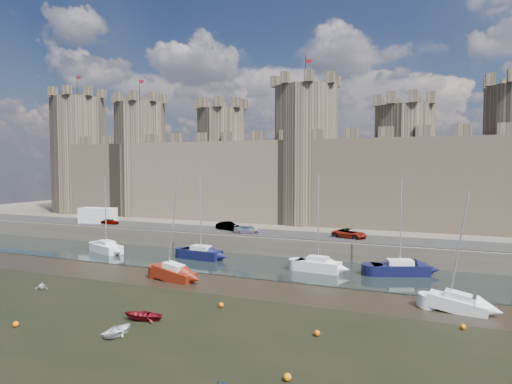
# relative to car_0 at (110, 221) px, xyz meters

# --- Properties ---
(ground) EXTENTS (160.00, 160.00, 0.00)m
(ground) POSITION_rel_car_0_xyz_m (27.22, -33.10, -3.04)
(ground) COLOR black
(ground) RESTS_ON ground
(seaweed_patch) EXTENTS (70.00, 34.00, 0.01)m
(seaweed_patch) POSITION_rel_car_0_xyz_m (27.22, -39.10, -3.03)
(seaweed_patch) COLOR black
(seaweed_patch) RESTS_ON ground
(water_channel) EXTENTS (160.00, 12.00, 0.08)m
(water_channel) POSITION_rel_car_0_xyz_m (27.22, -9.10, -3.00)
(water_channel) COLOR black
(water_channel) RESTS_ON ground
(quay) EXTENTS (160.00, 60.00, 2.50)m
(quay) POSITION_rel_car_0_xyz_m (27.22, 26.90, -1.79)
(quay) COLOR #4C443A
(quay) RESTS_ON ground
(road) EXTENTS (160.00, 7.00, 0.10)m
(road) POSITION_rel_car_0_xyz_m (27.22, 0.90, -0.49)
(road) COLOR black
(road) RESTS_ON quay
(castle) EXTENTS (108.50, 11.00, 29.00)m
(castle) POSITION_rel_car_0_xyz_m (26.58, 14.90, 8.63)
(castle) COLOR #42382B
(castle) RESTS_ON quay
(car_0) EXTENTS (3.19, 1.33, 1.08)m
(car_0) POSITION_rel_car_0_xyz_m (0.00, 0.00, 0.00)
(car_0) COLOR gray
(car_0) RESTS_ON quay
(car_1) EXTENTS (4.27, 2.48, 1.33)m
(car_1) POSITION_rel_car_0_xyz_m (21.29, 1.40, 0.13)
(car_1) COLOR gray
(car_1) RESTS_ON quay
(car_2) EXTENTS (4.47, 2.51, 1.22)m
(car_2) POSITION_rel_car_0_xyz_m (25.41, -0.48, 0.07)
(car_2) COLOR gray
(car_2) RESTS_ON quay
(car_3) EXTENTS (5.12, 3.47, 1.30)m
(car_3) POSITION_rel_car_0_xyz_m (39.67, 0.93, 0.11)
(car_3) COLOR gray
(car_3) RESTS_ON quay
(van) EXTENTS (6.40, 3.43, 2.65)m
(van) POSITION_rel_car_0_xyz_m (-2.82, 0.40, 0.79)
(van) COLOR silver
(van) RESTS_ON quay
(sailboat_0) EXTENTS (6.06, 4.11, 10.57)m
(sailboat_0) POSITION_rel_car_0_xyz_m (7.65, -9.62, -2.22)
(sailboat_0) COLOR silver
(sailboat_0) RESTS_ON ground
(sailboat_1) EXTENTS (5.71, 2.57, 11.15)m
(sailboat_1) POSITION_rel_car_0_xyz_m (22.12, -8.34, -2.18)
(sailboat_1) COLOR black
(sailboat_1) RESTS_ON ground
(sailboat_2) EXTENTS (5.30, 2.42, 11.13)m
(sailboat_2) POSITION_rel_car_0_xyz_m (38.10, -9.32, -2.17)
(sailboat_2) COLOR white
(sailboat_2) RESTS_ON ground
(sailboat_3) EXTENTS (6.60, 4.43, 10.79)m
(sailboat_3) POSITION_rel_car_0_xyz_m (46.96, -7.32, -2.22)
(sailboat_3) COLOR black
(sailboat_3) RESTS_ON ground
(sailboat_4) EXTENTS (5.13, 2.64, 11.44)m
(sailboat_4) POSITION_rel_car_0_xyz_m (24.88, -18.97, -2.22)
(sailboat_4) COLOR #65180B
(sailboat_4) RESTS_ON ground
(sailboat_5) EXTENTS (4.93, 2.45, 10.20)m
(sailboat_5) POSITION_rel_car_0_xyz_m (52.69, -18.59, -2.30)
(sailboat_5) COLOR white
(sailboat_5) RESTS_ON ground
(dinghy_2) EXTENTS (2.13, 2.87, 0.57)m
(dinghy_2) POSITION_rel_car_0_xyz_m (29.89, -33.83, -2.75)
(dinghy_2) COLOR silver
(dinghy_2) RESTS_ON ground
(dinghy_3) EXTENTS (1.72, 1.70, 0.69)m
(dinghy_3) POSITION_rel_car_0_xyz_m (14.88, -27.19, -2.69)
(dinghy_3) COLOR silver
(dinghy_3) RESTS_ON ground
(dinghy_4) EXTENTS (3.62, 3.14, 0.63)m
(dinghy_4) POSITION_rel_car_0_xyz_m (29.58, -30.61, -2.73)
(dinghy_4) COLOR maroon
(dinghy_4) RESTS_ON ground
(buoy_1) EXTENTS (0.47, 0.47, 0.47)m
(buoy_1) POSITION_rel_car_0_xyz_m (33.87, -25.40, -2.80)
(buoy_1) COLOR #DA4F09
(buoy_1) RESTS_ON ground
(buoy_2) EXTENTS (0.47, 0.47, 0.47)m
(buoy_2) POSITION_rel_car_0_xyz_m (43.52, -35.94, -2.80)
(buoy_2) COLOR orange
(buoy_2) RESTS_ON ground
(buoy_3) EXTENTS (0.44, 0.44, 0.44)m
(buoy_3) POSITION_rel_car_0_xyz_m (52.97, -23.10, -2.82)
(buoy_3) COLOR #D16C09
(buoy_3) RESTS_ON ground
(buoy_4) EXTENTS (0.44, 0.44, 0.44)m
(buoy_4) POSITION_rel_car_0_xyz_m (21.67, -35.70, -2.82)
(buoy_4) COLOR #F4600A
(buoy_4) RESTS_ON ground
(buoy_5) EXTENTS (0.45, 0.45, 0.45)m
(buoy_5) POSITION_rel_car_0_xyz_m (43.25, -28.61, -2.81)
(buoy_5) COLOR #D15209
(buoy_5) RESTS_ON ground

